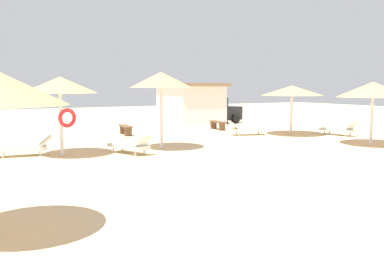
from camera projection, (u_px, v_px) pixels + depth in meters
name	position (u px, v px, depth m)	size (l,w,h in m)	color
ground_plane	(251.00, 186.00, 10.37)	(80.00, 80.00, 0.00)	#DBBA8C
parasol_0	(292.00, 91.00, 21.14)	(3.12, 3.12, 2.52)	silver
parasol_3	(161.00, 80.00, 16.29)	(2.45, 2.45, 3.05)	silver
parasol_4	(60.00, 86.00, 14.71)	(2.63, 2.63, 2.83)	silver
parasol_5	(373.00, 90.00, 17.36)	(2.93, 2.93, 2.68)	silver
lounger_0	(247.00, 129.00, 21.17)	(2.00, 1.18, 0.71)	silver
lounger_3	(131.00, 145.00, 15.31)	(1.25, 1.95, 0.80)	silver
lounger_4	(26.00, 147.00, 14.84)	(1.96, 0.90, 0.72)	silver
lounger_6	(340.00, 129.00, 21.06)	(0.91, 1.93, 0.79)	silver
bench_1	(126.00, 128.00, 21.24)	(0.60, 1.54, 0.49)	brown
bench_2	(218.00, 124.00, 23.88)	(0.57, 1.54, 0.49)	brown
parked_car	(211.00, 111.00, 27.73)	(4.14, 2.28, 1.72)	black
beach_cabana	(191.00, 103.00, 27.67)	(3.65, 4.22, 2.68)	white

